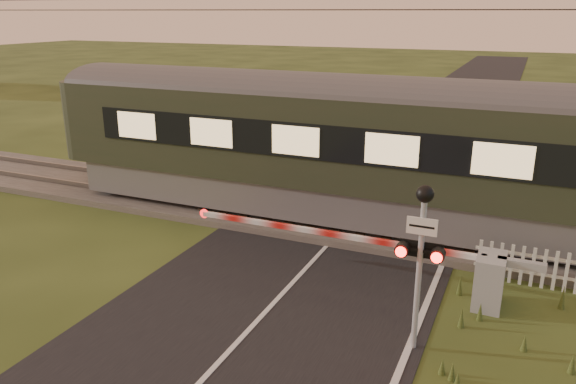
% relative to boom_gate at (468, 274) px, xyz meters
% --- Properties ---
extents(ground, '(160.00, 160.00, 0.00)m').
position_rel_boom_gate_xyz_m(ground, '(-3.42, -3.38, -0.60)').
color(ground, '#2B3916').
rests_on(ground, ground).
extents(road, '(6.00, 140.00, 0.03)m').
position_rel_boom_gate_xyz_m(road, '(-3.40, -3.62, -0.59)').
color(road, black).
rests_on(road, ground).
extents(track_bed, '(140.00, 3.40, 0.39)m').
position_rel_boom_gate_xyz_m(track_bed, '(-3.42, 3.12, -0.54)').
color(track_bed, '#47423D').
rests_on(track_bed, ground).
extents(overhead_wires, '(120.00, 0.62, 0.62)m').
position_rel_boom_gate_xyz_m(overhead_wires, '(-3.42, 3.12, 5.12)').
color(overhead_wires, black).
rests_on(overhead_wires, ground).
extents(boom_gate, '(7.43, 0.81, 1.08)m').
position_rel_boom_gate_xyz_m(boom_gate, '(0.00, 0.00, 0.00)').
color(boom_gate, gray).
rests_on(boom_gate, ground).
extents(crossing_signal, '(0.74, 0.33, 2.90)m').
position_rel_boom_gate_xyz_m(crossing_signal, '(-0.61, -2.03, 1.40)').
color(crossing_signal, gray).
rests_on(crossing_signal, ground).
extents(picket_fence, '(2.53, 0.07, 0.86)m').
position_rel_boom_gate_xyz_m(picket_fence, '(1.28, 1.22, -0.17)').
color(picket_fence, silver).
rests_on(picket_fence, ground).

